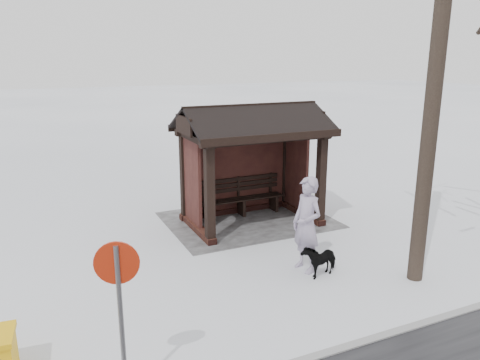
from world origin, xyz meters
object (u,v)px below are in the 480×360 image
dog (319,259)px  road_sign (118,286)px  bus_shelter (249,140)px  pedestrian (307,225)px

dog → road_sign: road_sign is taller
bus_shelter → dog: size_ratio=4.65×
road_sign → dog: bearing=-138.8°
bus_shelter → road_sign: bus_shelter is taller
road_sign → bus_shelter: bearing=-112.0°
dog → road_sign: bearing=-80.7°
pedestrian → road_sign: road_sign is taller
pedestrian → dog: 0.72m
pedestrian → road_sign: bearing=-71.2°
dog → pedestrian: bearing=-169.0°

